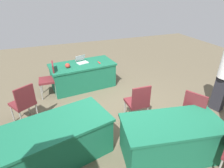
# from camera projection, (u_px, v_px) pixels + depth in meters

# --- Properties ---
(ground_plane) EXTENTS (14.40, 14.40, 0.00)m
(ground_plane) POSITION_uv_depth(u_px,v_px,m) (122.00, 121.00, 4.33)
(ground_plane) COLOR brown
(table_foreground) EXTENTS (1.95, 1.09, 0.74)m
(table_foreground) POSITION_uv_depth(u_px,v_px,m) (83.00, 75.00, 5.69)
(table_foreground) COLOR #196647
(table_foreground) RESTS_ON ground
(table_mid_left) EXTENTS (1.83, 1.12, 0.74)m
(table_mid_left) POSITION_uv_depth(u_px,v_px,m) (170.00, 139.00, 3.31)
(table_mid_left) COLOR #196647
(table_mid_left) RESTS_ON ground
(table_mid_right) EXTENTS (2.04, 1.29, 0.74)m
(table_mid_right) POSITION_uv_depth(u_px,v_px,m) (56.00, 141.00, 3.25)
(table_mid_right) COLOR #196647
(table_mid_right) RESTS_ON ground
(chair_near_front) EXTENTS (0.60, 0.60, 0.98)m
(chair_near_front) POSITION_uv_depth(u_px,v_px,m) (195.00, 109.00, 3.78)
(chair_near_front) COLOR #9E9993
(chair_near_front) RESTS_ON ground
(chair_tucked_left) EXTENTS (0.60, 0.60, 0.95)m
(chair_tucked_left) POSITION_uv_depth(u_px,v_px,m) (24.00, 102.00, 4.06)
(chair_tucked_left) COLOR #9E9993
(chair_tucked_left) RESTS_ON ground
(chair_aisle) EXTENTS (0.46, 0.46, 0.95)m
(chair_aisle) POSITION_uv_depth(u_px,v_px,m) (50.00, 78.00, 5.14)
(chair_aisle) COLOR #9E9993
(chair_aisle) RESTS_ON ground
(chair_by_pillar) EXTENTS (0.45, 0.45, 0.95)m
(chair_by_pillar) POSITION_uv_depth(u_px,v_px,m) (138.00, 101.00, 4.08)
(chair_by_pillar) COLOR #9E9993
(chair_by_pillar) RESTS_ON ground
(laptop_silver) EXTENTS (0.38, 0.37, 0.21)m
(laptop_silver) POSITION_uv_depth(u_px,v_px,m) (82.00, 61.00, 5.60)
(laptop_silver) COLOR silver
(laptop_silver) RESTS_ON table_foreground
(yarn_ball) EXTENTS (0.14, 0.14, 0.14)m
(yarn_ball) POSITION_uv_depth(u_px,v_px,m) (68.00, 66.00, 5.22)
(yarn_ball) COLOR #B2382D
(yarn_ball) RESTS_ON table_foreground
(scissors_red) EXTENTS (0.06, 0.18, 0.01)m
(scissors_red) POSITION_uv_depth(u_px,v_px,m) (99.00, 63.00, 5.61)
(scissors_red) COLOR red
(scissors_red) RESTS_ON table_foreground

